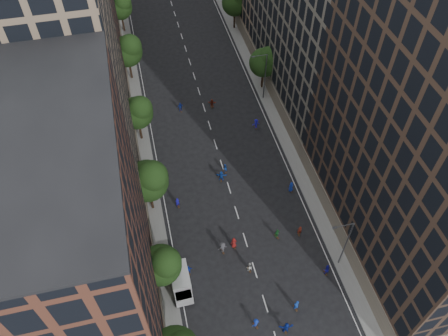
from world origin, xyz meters
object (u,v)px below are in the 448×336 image
cargo_van (181,282)px  skater_1 (296,305)px  streetlamp_near (345,242)px  skater_2 (326,269)px  streetlamp_far (264,74)px

cargo_van → skater_1: cargo_van is taller
cargo_van → skater_1: size_ratio=2.64×
streetlamp_near → skater_2: bearing=-154.6°
streetlamp_near → skater_2: (-1.90, -0.91, -4.31)m
skater_2 → cargo_van: bearing=-10.4°
skater_1 → skater_2: skater_1 is taller
skater_1 → skater_2: size_ratio=1.11×
streetlamp_near → streetlamp_far: (0.00, 33.00, 0.00)m
skater_2 → skater_1: bearing=31.0°
cargo_van → skater_1: bearing=-25.2°
skater_2 → streetlamp_far: bearing=-96.4°
streetlamp_far → skater_2: streetlamp_far is taller
cargo_van → streetlamp_far: bearing=57.5°
streetlamp_far → cargo_van: streetlamp_far is taller
skater_2 → streetlamp_near: bearing=-157.8°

